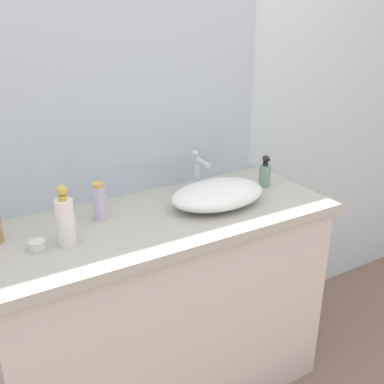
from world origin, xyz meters
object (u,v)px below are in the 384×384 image
(sink_basin, at_px, (218,194))
(soap_dispenser, at_px, (65,219))
(lotion_bottle, at_px, (100,202))
(candle_jar, at_px, (37,246))
(spray_can, at_px, (265,174))

(sink_basin, xyz_separation_m, soap_dispenser, (-0.62, -0.01, 0.04))
(soap_dispenser, height_order, lotion_bottle, soap_dispenser)
(soap_dispenser, xyz_separation_m, candle_jar, (-0.10, 0.01, -0.07))
(sink_basin, distance_m, spray_can, 0.30)
(lotion_bottle, distance_m, spray_can, 0.75)
(spray_can, xyz_separation_m, candle_jar, (-1.01, -0.07, -0.04))
(sink_basin, height_order, spray_can, spray_can)
(lotion_bottle, relative_size, spray_can, 1.01)
(soap_dispenser, relative_size, lotion_bottle, 1.46)
(soap_dispenser, xyz_separation_m, spray_can, (0.91, 0.08, -0.03))
(lotion_bottle, xyz_separation_m, spray_can, (0.75, -0.05, -0.01))
(sink_basin, distance_m, candle_jar, 0.71)
(lotion_bottle, distance_m, candle_jar, 0.29)
(candle_jar, bearing_deg, soap_dispenser, -3.99)
(spray_can, bearing_deg, candle_jar, -175.89)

